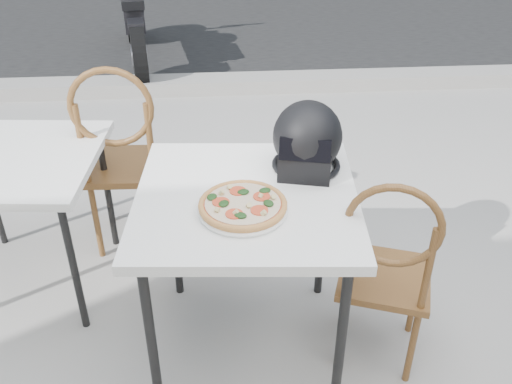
{
  "coord_description": "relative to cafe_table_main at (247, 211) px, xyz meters",
  "views": [
    {
      "loc": [
        -0.63,
        -1.65,
        1.91
      ],
      "look_at": [
        -0.51,
        0.04,
        0.83
      ],
      "focal_mm": 40.0,
      "sensor_mm": 36.0,
      "label": 1
    }
  ],
  "objects": [
    {
      "name": "cafe_table_main",
      "position": [
        0.0,
        0.0,
        0.0
      ],
      "size": [
        0.88,
        0.88,
        0.78
      ],
      "rotation": [
        0.0,
        0.0,
        -0.07
      ],
      "color": "white",
      "rests_on": "ground"
    },
    {
      "name": "ground",
      "position": [
        0.54,
        -0.1,
        -0.71
      ],
      "size": [
        80.0,
        80.0,
        0.0
      ],
      "primitive_type": "plane",
      "color": "#A19E99",
      "rests_on": "ground"
    },
    {
      "name": "cafe_table_side",
      "position": [
        -1.01,
        0.5,
        -0.06
      ],
      "size": [
        0.8,
        0.8,
        0.71
      ],
      "rotation": [
        0.0,
        0.0,
        -0.09
      ],
      "color": "white",
      "rests_on": "ground"
    },
    {
      "name": "cafe_chair_main",
      "position": [
        0.52,
        -0.12,
        -0.19
      ],
      "size": [
        0.45,
        0.45,
        0.93
      ],
      "rotation": [
        0.0,
        0.0,
        2.81
      ],
      "color": "brown",
      "rests_on": "ground"
    },
    {
      "name": "helmet",
      "position": [
        0.25,
        0.17,
        0.19
      ],
      "size": [
        0.33,
        0.34,
        0.28
      ],
      "rotation": [
        0.0,
        0.0,
        -0.23
      ],
      "color": "black",
      "rests_on": "cafe_table_main"
    },
    {
      "name": "motorcycle",
      "position": [
        -0.85,
        3.7,
        -0.29
      ],
      "size": [
        0.53,
        1.88,
        0.94
      ],
      "rotation": [
        0.0,
        0.0,
        0.16
      ],
      "color": "black",
      "rests_on": "street_asphalt"
    },
    {
      "name": "curb",
      "position": [
        0.54,
        2.9,
        -0.65
      ],
      "size": [
        30.0,
        0.25,
        0.12
      ],
      "primitive_type": "cube",
      "color": "gray",
      "rests_on": "ground"
    },
    {
      "name": "pizza",
      "position": [
        -0.02,
        -0.11,
        0.1
      ],
      "size": [
        0.38,
        0.38,
        0.04
      ],
      "rotation": [
        0.0,
        0.0,
        0.26
      ],
      "color": "#C88A49",
      "rests_on": "plate"
    },
    {
      "name": "plate",
      "position": [
        -0.02,
        -0.11,
        0.08
      ],
      "size": [
        0.37,
        0.37,
        0.02
      ],
      "rotation": [
        0.0,
        0.0,
        0.19
      ],
      "color": "white",
      "rests_on": "cafe_table_main"
    },
    {
      "name": "cafe_chair_side",
      "position": [
        -0.57,
        0.75,
        -0.13
      ],
      "size": [
        0.41,
        0.41,
        1.04
      ],
      "rotation": [
        0.0,
        0.0,
        3.11
      ],
      "color": "brown",
      "rests_on": "ground"
    }
  ]
}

